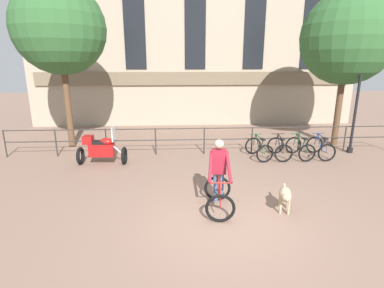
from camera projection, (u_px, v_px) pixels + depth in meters
ground_plane at (226, 222)px, 6.74m from camera, size 60.00×60.00×0.00m
canal_railing at (204, 136)px, 11.55m from camera, size 15.05×0.05×1.05m
building_facade at (195, 18)px, 15.79m from camera, size 18.00×0.72×11.50m
cyclist_with_bike at (219, 179)px, 7.21m from camera, size 0.77×1.22×1.70m
dog at (285, 195)px, 7.07m from camera, size 0.41×0.91×0.64m
parked_motorcycle at (101, 149)px, 10.40m from camera, size 1.67×0.68×1.35m
parked_bicycle_near_lamp at (259, 149)px, 11.12m from camera, size 0.83×1.20×0.86m
parked_bicycle_mid_left at (279, 149)px, 11.17m from camera, size 0.72×1.14×0.86m
parked_bicycle_mid_right at (300, 148)px, 11.21m from camera, size 0.76×1.16×0.86m
parked_bicycle_far_end at (320, 148)px, 11.25m from camera, size 0.68×1.12×0.86m
street_lamp at (358, 93)px, 11.27m from camera, size 0.28×0.28×4.16m
tree_canalside_left at (59, 29)px, 11.52m from camera, size 3.53×3.53×6.50m
tree_canalside_right at (348, 38)px, 11.87m from camera, size 3.68×3.68×6.24m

